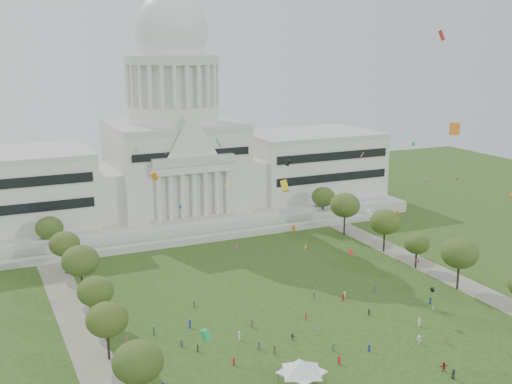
% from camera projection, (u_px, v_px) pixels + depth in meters
% --- Properties ---
extents(ground, '(400.00, 400.00, 0.00)m').
position_uv_depth(ground, '(348.00, 352.00, 131.04)').
color(ground, '#2F4B18').
rests_on(ground, ground).
extents(capitol, '(160.00, 64.50, 91.30)m').
position_uv_depth(capitol, '(175.00, 156.00, 226.41)').
color(capitol, beige).
rests_on(capitol, ground).
extents(path_left, '(8.00, 160.00, 0.04)m').
position_uv_depth(path_left, '(83.00, 336.00, 138.06)').
color(path_left, gray).
rests_on(path_left, ground).
extents(path_right, '(8.00, 160.00, 0.04)m').
position_uv_depth(path_right, '(436.00, 271.00, 177.08)').
color(path_right, gray).
rests_on(path_right, ground).
extents(row_tree_l_1, '(8.86, 8.86, 12.59)m').
position_uv_depth(row_tree_l_1, '(138.00, 362.00, 108.45)').
color(row_tree_l_1, black).
rests_on(row_tree_l_1, ground).
extents(row_tree_l_2, '(8.42, 8.42, 11.97)m').
position_uv_depth(row_tree_l_2, '(107.00, 320.00, 126.09)').
color(row_tree_l_2, black).
rests_on(row_tree_l_2, ground).
extents(row_tree_r_2, '(9.55, 9.55, 13.58)m').
position_uv_depth(row_tree_r_2, '(460.00, 253.00, 162.21)').
color(row_tree_r_2, black).
rests_on(row_tree_r_2, ground).
extents(row_tree_l_3, '(8.12, 8.12, 11.55)m').
position_uv_depth(row_tree_l_3, '(95.00, 291.00, 141.24)').
color(row_tree_l_3, black).
rests_on(row_tree_l_3, ground).
extents(row_tree_r_3, '(7.01, 7.01, 9.98)m').
position_uv_depth(row_tree_r_3, '(417.00, 244.00, 177.97)').
color(row_tree_r_3, black).
rests_on(row_tree_r_3, ground).
extents(row_tree_l_4, '(9.29, 9.29, 13.21)m').
position_uv_depth(row_tree_l_4, '(80.00, 261.00, 157.34)').
color(row_tree_l_4, black).
rests_on(row_tree_l_4, ground).
extents(row_tree_r_4, '(9.19, 9.19, 13.06)m').
position_uv_depth(row_tree_r_4, '(385.00, 222.00, 191.37)').
color(row_tree_r_4, black).
rests_on(row_tree_r_4, ground).
extents(row_tree_l_5, '(8.33, 8.33, 11.85)m').
position_uv_depth(row_tree_l_5, '(64.00, 244.00, 173.54)').
color(row_tree_l_5, black).
rests_on(row_tree_l_5, ground).
extents(row_tree_r_5, '(9.82, 9.82, 13.96)m').
position_uv_depth(row_tree_r_5, '(345.00, 205.00, 208.53)').
color(row_tree_r_5, black).
rests_on(row_tree_r_5, ground).
extents(row_tree_l_6, '(8.19, 8.19, 11.64)m').
position_uv_depth(row_tree_l_6, '(49.00, 228.00, 188.94)').
color(row_tree_l_6, black).
rests_on(row_tree_l_6, ground).
extents(row_tree_r_6, '(8.42, 8.42, 11.97)m').
position_uv_depth(row_tree_r_6, '(323.00, 197.00, 225.73)').
color(row_tree_r_6, black).
rests_on(row_tree_r_6, ground).
extents(event_tent, '(12.47, 12.47, 5.33)m').
position_uv_depth(event_tent, '(302.00, 366.00, 116.83)').
color(event_tent, '#4C4C4C').
rests_on(event_tent, ground).
extents(person_0, '(0.85, 0.97, 1.67)m').
position_uv_depth(person_0, '(430.00, 301.00, 154.71)').
color(person_0, navy).
rests_on(person_0, ground).
extents(person_2, '(0.89, 0.63, 1.70)m').
position_uv_depth(person_2, '(433.00, 309.00, 150.12)').
color(person_2, silver).
rests_on(person_2, ground).
extents(person_3, '(1.20, 1.41, 1.95)m').
position_uv_depth(person_3, '(419.00, 340.00, 134.25)').
color(person_3, silver).
rests_on(person_3, ground).
extents(person_4, '(0.77, 1.03, 1.57)m').
position_uv_depth(person_4, '(318.00, 330.00, 139.01)').
color(person_4, silver).
rests_on(person_4, ground).
extents(person_5, '(1.30, 1.51, 1.56)m').
position_uv_depth(person_5, '(293.00, 336.00, 136.10)').
color(person_5, '#4C4C51').
rests_on(person_5, ground).
extents(person_6, '(0.69, 0.99, 1.92)m').
position_uv_depth(person_6, '(453.00, 374.00, 120.45)').
color(person_6, '#26262B').
rests_on(person_6, ground).
extents(person_8, '(0.91, 0.67, 1.70)m').
position_uv_depth(person_8, '(274.00, 350.00, 130.14)').
color(person_8, olive).
rests_on(person_8, ground).
extents(person_9, '(1.02, 1.25, 1.72)m').
position_uv_depth(person_9, '(446.00, 340.00, 134.54)').
color(person_9, olive).
rests_on(person_9, ground).
extents(person_10, '(0.63, 0.98, 1.57)m').
position_uv_depth(person_10, '(369.00, 312.00, 148.29)').
color(person_10, '#26262B').
rests_on(person_10, ground).
extents(person_11, '(1.85, 1.10, 1.87)m').
position_uv_depth(person_11, '(444.00, 367.00, 123.14)').
color(person_11, '#B21E1E').
rests_on(person_11, ground).
extents(distant_crowd, '(64.53, 41.43, 1.93)m').
position_uv_depth(distant_crowd, '(259.00, 333.00, 137.66)').
color(distant_crowd, silver).
rests_on(distant_crowd, ground).
extents(kite_swarm, '(90.81, 102.05, 62.71)m').
position_uv_depth(kite_swarm, '(331.00, 209.00, 131.18)').
color(kite_swarm, '#E54C8C').
rests_on(kite_swarm, ground).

